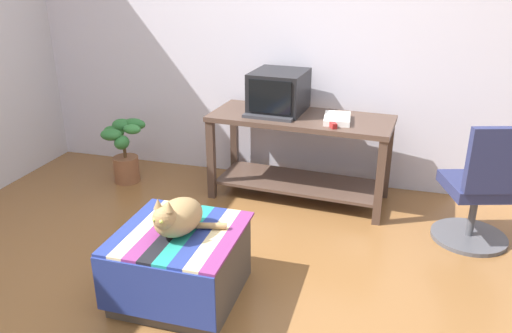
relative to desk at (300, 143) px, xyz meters
The scene contains 11 objects.
ground_plane 1.68m from the desk, 95.81° to the right, with size 14.00×14.00×0.00m, color brown.
back_wall 0.95m from the desk, 109.90° to the left, with size 8.00×0.10×2.60m, color silver.
desk is the anchor object (origin of this frame).
tv_monitor 0.44m from the desk, 154.63° to the left, with size 0.44×0.49×0.32m.
keyboard 0.35m from the desk, 153.53° to the right, with size 0.40×0.15×0.02m, color #333338.
book 0.39m from the desk, 12.35° to the right, with size 0.19×0.29×0.04m, color white.
ottoman_with_blanket 1.58m from the desk, 104.40° to the right, with size 0.68×0.70×0.42m.
cat 1.57m from the desk, 104.04° to the right, with size 0.39×0.38×0.26m.
potted_plant 1.55m from the desk, behind, with size 0.38×0.33×0.56m.
office_chair 1.38m from the desk, 16.62° to the right, with size 0.53×0.53×0.89m.
stapler 0.43m from the desk, 38.13° to the right, with size 0.04×0.11×0.04m, color #A31E1E.
Camera 1 is at (0.89, -2.20, 1.84)m, focal length 35.64 mm.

